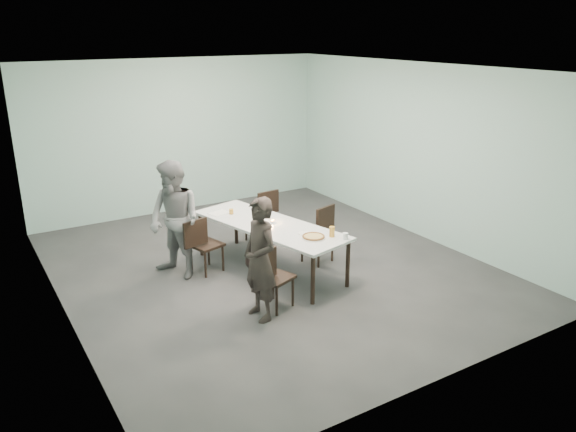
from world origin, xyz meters
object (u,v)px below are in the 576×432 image
beer_glass (332,232)px  tealight (272,222)px  diner_far (175,220)px  side_plate (304,233)px  chair_far_right (263,213)px  amber_tumbler (231,211)px  table (269,227)px  water_tumbler (345,236)px  chair_near_right (321,230)px  chair_near_left (271,274)px  pizza (314,237)px  chair_far_left (202,242)px  diner_near (260,260)px

beer_glass → tealight: size_ratio=2.68×
diner_far → side_plate: bearing=29.4°
chair_far_right → amber_tumbler: bearing=23.1°
table → water_tumbler: bearing=-62.5°
side_plate → chair_near_right: bearing=39.2°
table → side_plate: side_plate is taller
chair_near_left → pizza: 0.93m
table → chair_far_left: (-0.91, 0.44, -0.19)m
chair_far_right → diner_far: diner_far is taller
chair_far_right → chair_far_left: bearing=21.2°
table → chair_far_right: 1.29m
chair_far_left → diner_far: diner_far is taller
chair_near_right → water_tumbler: (-0.31, -1.02, 0.29)m
tealight → chair_near_right: bearing=-6.2°
side_plate → diner_near: bearing=-150.6°
table → diner_near: size_ratio=1.71×
beer_glass → chair_near_right: bearing=64.4°
chair_near_right → side_plate: chair_near_right is taller
chair_near_right → beer_glass: (-0.41, -0.85, 0.32)m
diner_far → tealight: bearing=45.6°
diner_near → water_tumbler: diner_near is taller
chair_far_right → pizza: chair_far_right is taller
chair_near_left → chair_near_right: bearing=14.2°
side_plate → beer_glass: (0.26, -0.30, 0.07)m
pizza → tealight: (-0.17, 0.84, 0.00)m
diner_near → diner_far: bearing=-169.2°
diner_near → amber_tumbler: bearing=160.8°
chair_far_left → diner_near: size_ratio=0.54×
chair_near_left → tealight: chair_near_left is taller
pizza → amber_tumbler: amber_tumbler is taller
table → chair_far_left: 1.03m
chair_near_left → diner_near: (-0.21, -0.11, 0.30)m
table → amber_tumbler: size_ratio=34.25×
chair_far_right → amber_tumbler: 0.97m
chair_far_left → chair_far_right: same height
table → side_plate: 0.67m
chair_far_right → water_tumbler: (0.04, -2.27, 0.29)m
diner_near → chair_near_right: bearing=120.3°
table → pizza: 0.87m
side_plate → water_tumbler: (0.36, -0.48, 0.04)m
pizza → chair_far_left: bearing=131.8°
diner_near → beer_glass: 1.34m
chair_far_right → side_plate: size_ratio=4.83×
beer_glass → tealight: 1.03m
table → amber_tumbler: bearing=111.1°
chair_far_right → table: bearing=60.0°
table → chair_far_left: size_ratio=3.15×
chair_far_left → beer_glass: beer_glass is taller
chair_near_left → tealight: 1.33m
chair_near_right → water_tumbler: 1.11m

